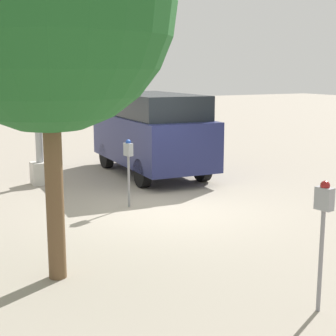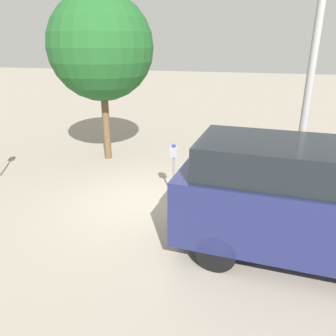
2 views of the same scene
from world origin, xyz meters
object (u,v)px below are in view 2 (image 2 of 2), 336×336
at_px(parking_meter_near, 174,158).
at_px(street_tree, 101,48).
at_px(parked_van, 305,200).
at_px(lamp_post, 303,127).

bearing_deg(parking_meter_near, street_tree, 131.31).
relative_size(parked_van, street_tree, 0.88).
height_order(parking_meter_near, street_tree, street_tree).
height_order(lamp_post, parked_van, lamp_post).
bearing_deg(street_tree, parked_van, -36.16).
bearing_deg(parked_van, street_tree, 146.79).
distance_m(lamp_post, street_tree, 6.35).
distance_m(parking_meter_near, lamp_post, 3.29).
bearing_deg(parking_meter_near, lamp_post, 9.17).
bearing_deg(parked_van, parking_meter_near, 149.22).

